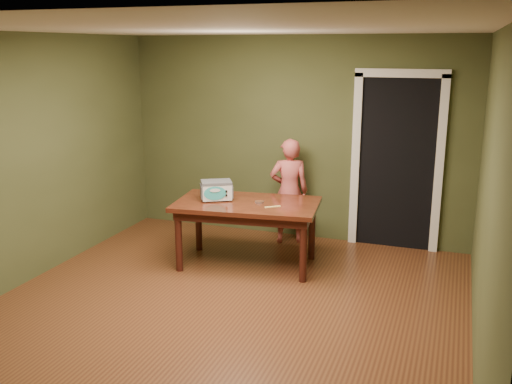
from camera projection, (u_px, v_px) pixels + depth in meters
floor at (219, 314)px, 5.39m from camera, size 5.00×5.00×0.00m
room_shell at (216, 135)px, 4.97m from camera, size 4.52×5.02×2.61m
doorway at (399, 160)px, 7.24m from camera, size 1.10×0.66×2.25m
dining_table at (247, 211)px, 6.45m from camera, size 1.70×1.09×0.75m
toy_oven at (216, 190)px, 6.49m from camera, size 0.42×0.38×0.22m
baking_pan at (259, 202)px, 6.39m from camera, size 0.10×0.10×0.02m
spatula at (273, 207)px, 6.23m from camera, size 0.16×0.13×0.01m
child at (289, 191)px, 7.22m from camera, size 0.57×0.48×1.35m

